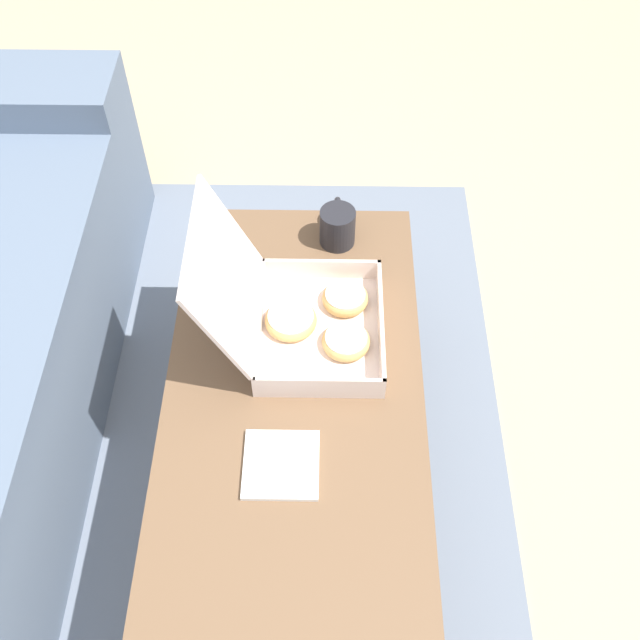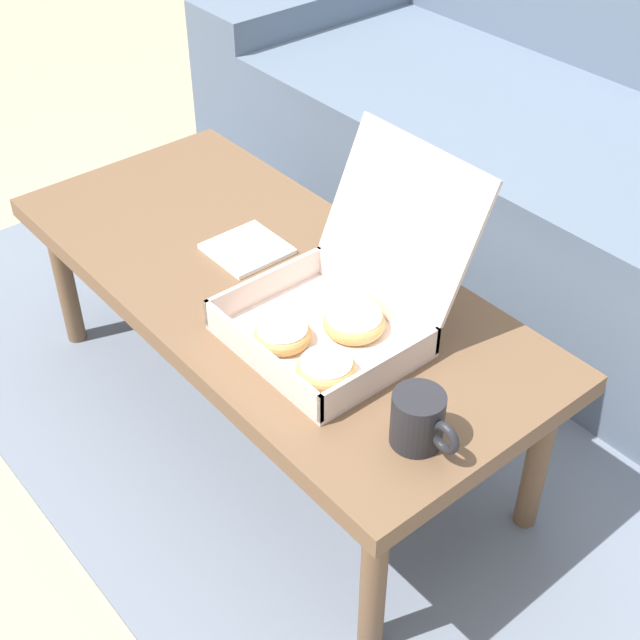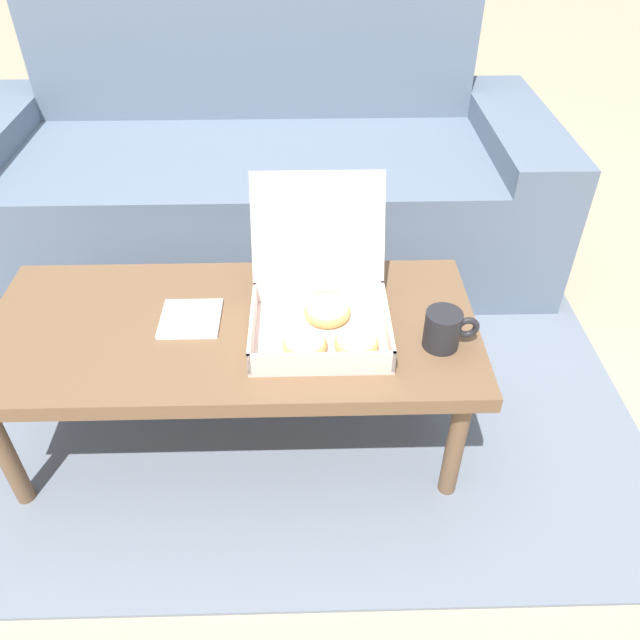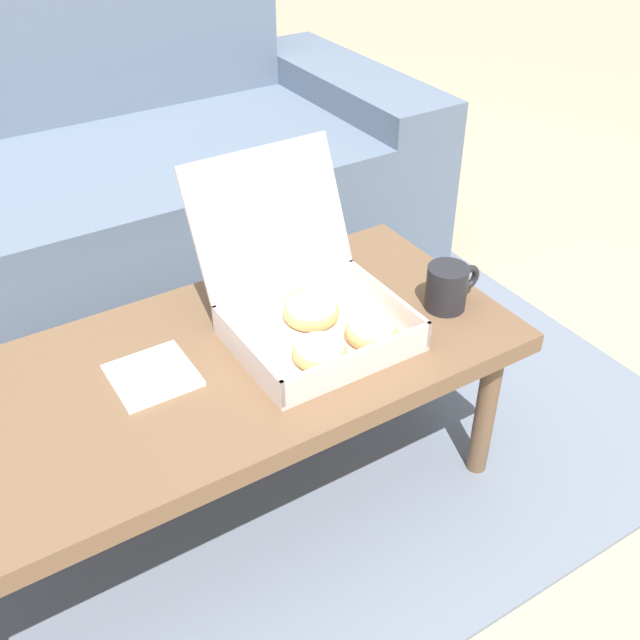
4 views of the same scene
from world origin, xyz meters
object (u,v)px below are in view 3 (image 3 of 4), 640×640
object	(u,v)px
coffee_table	(233,337)
coffee_mug	(444,329)
pastry_box	(324,309)
couch	(256,175)

from	to	relation	value
coffee_table	coffee_mug	world-z (taller)	coffee_mug
coffee_table	pastry_box	xyz separation A→B (m)	(0.22, -0.02, 0.10)
pastry_box	coffee_table	bearing A→B (deg)	175.80
coffee_mug	coffee_table	bearing A→B (deg)	169.93
couch	pastry_box	xyz separation A→B (m)	(0.22, -0.99, 0.14)
couch	pastry_box	size ratio (longest dim) A/B	5.57
couch	coffee_mug	world-z (taller)	couch
coffee_table	pastry_box	bearing A→B (deg)	-4.20
coffee_mug	pastry_box	bearing A→B (deg)	165.28
pastry_box	couch	bearing A→B (deg)	102.57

